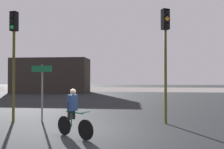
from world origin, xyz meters
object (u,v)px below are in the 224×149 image
Objects in this scene: traffic_light_near_left at (14,46)px; direction_sign_post at (42,84)px; distant_building at (51,76)px; traffic_light_near_right at (165,45)px; cyclist at (73,113)px.

direction_sign_post is at bearing -167.93° from traffic_light_near_left.
distant_building is at bearing -55.30° from direction_sign_post.
traffic_light_near_right is 1.93× the size of direction_sign_post.
distant_building is 20.92m from traffic_light_near_left.
traffic_light_near_left is 3.12× the size of cyclist.
direction_sign_post is (7.27, -19.94, -0.67)m from distant_building.
traffic_light_near_left reaches higher than direction_sign_post.
traffic_light_near_left is 4.97m from cyclist.
traffic_light_near_right reaches higher than distant_building.
direction_sign_post is (-5.57, -0.06, -1.75)m from traffic_light_near_right.
traffic_light_near_left is at bearing -91.44° from cyclist.
distant_building reaches higher than direction_sign_post.
distant_building is at bearing -124.32° from cyclist.
traffic_light_near_right reaches higher than direction_sign_post.
direction_sign_post is (1.32, 0.09, -1.78)m from traffic_light_near_left.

